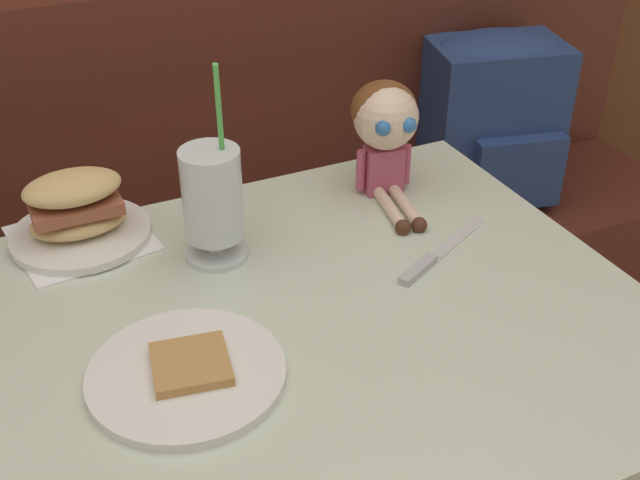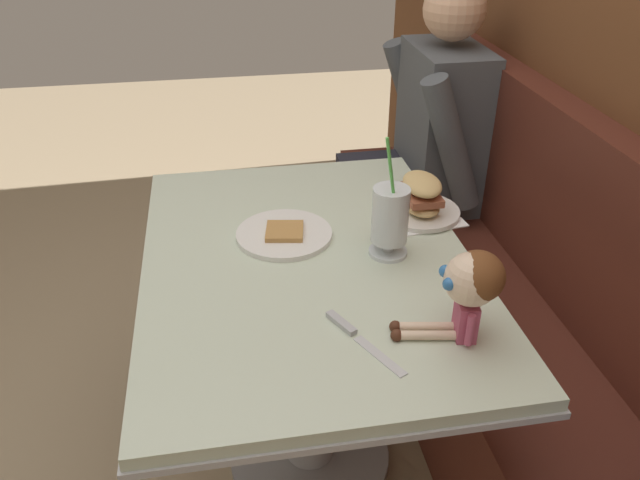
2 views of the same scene
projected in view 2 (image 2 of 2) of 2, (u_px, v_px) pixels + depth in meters
ground_plane at (251, 468)px, 1.92m from camera, size 8.00×8.00×0.00m
booth_bench at (519, 356)px, 1.86m from camera, size 2.60×0.48×1.00m
diner_table at (308, 321)px, 1.66m from camera, size 1.11×0.81×0.74m
toast_plate at (284, 234)px, 1.64m from camera, size 0.25×0.25×0.03m
milkshake_glass at (390, 218)px, 1.52m from camera, size 0.10×0.10×0.32m
sandwich_plate at (421, 200)px, 1.72m from camera, size 0.22×0.22×0.12m
butter_knife at (351, 332)px, 1.31m from camera, size 0.22×0.12×0.01m
seated_doll at (471, 284)px, 1.24m from camera, size 0.13×0.23×0.20m
diner_patron at (431, 127)px, 2.30m from camera, size 0.55×0.48×0.81m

